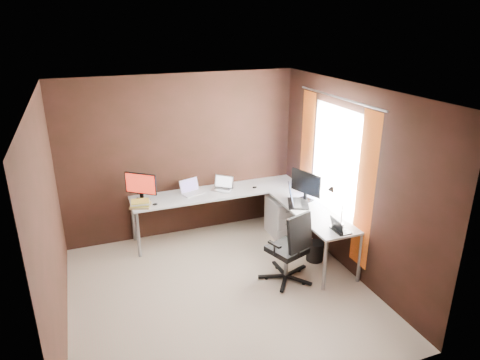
{
  "coord_description": "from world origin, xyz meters",
  "views": [
    {
      "loc": [
        -1.38,
        -4.32,
        3.23
      ],
      "look_at": [
        0.63,
        0.95,
        1.09
      ],
      "focal_mm": 32.0,
      "sensor_mm": 36.0,
      "label": 1
    }
  ],
  "objects_px": {
    "laptop_white": "(191,190)",
    "laptop_black_big": "(296,200)",
    "drawer_pedestal": "(283,216)",
    "office_chair": "(289,260)",
    "wastebasket": "(315,251)",
    "laptop_black_small": "(339,228)",
    "laptop_silver": "(223,187)",
    "book_stack": "(140,204)",
    "desk_lamp": "(336,202)",
    "monitor_right": "(306,184)",
    "monitor_left": "(141,185)"
  },
  "relations": [
    {
      "from": "book_stack",
      "to": "desk_lamp",
      "type": "distance_m",
      "value": 2.7
    },
    {
      "from": "office_chair",
      "to": "book_stack",
      "type": "bearing_deg",
      "value": 120.81
    },
    {
      "from": "monitor_right",
      "to": "office_chair",
      "type": "distance_m",
      "value": 1.22
    },
    {
      "from": "laptop_black_small",
      "to": "book_stack",
      "type": "xyz_separation_m",
      "value": [
        -2.21,
        1.64,
        0.0
      ]
    },
    {
      "from": "monitor_left",
      "to": "wastebasket",
      "type": "xyz_separation_m",
      "value": [
        2.18,
        -1.29,
        -0.83
      ]
    },
    {
      "from": "laptop_black_small",
      "to": "desk_lamp",
      "type": "height_order",
      "value": "desk_lamp"
    },
    {
      "from": "laptop_black_small",
      "to": "desk_lamp",
      "type": "relative_size",
      "value": 0.48
    },
    {
      "from": "laptop_silver",
      "to": "drawer_pedestal",
      "type": "bearing_deg",
      "value": 14.46
    },
    {
      "from": "monitor_right",
      "to": "laptop_silver",
      "type": "bearing_deg",
      "value": 29.6
    },
    {
      "from": "monitor_right",
      "to": "laptop_black_small",
      "type": "bearing_deg",
      "value": 154.92
    },
    {
      "from": "laptop_black_big",
      "to": "laptop_black_small",
      "type": "relative_size",
      "value": 1.9
    },
    {
      "from": "laptop_black_small",
      "to": "office_chair",
      "type": "relative_size",
      "value": 0.26
    },
    {
      "from": "office_chair",
      "to": "laptop_silver",
      "type": "bearing_deg",
      "value": 83.35
    },
    {
      "from": "wastebasket",
      "to": "laptop_black_small",
      "type": "bearing_deg",
      "value": -91.77
    },
    {
      "from": "monitor_right",
      "to": "laptop_silver",
      "type": "xyz_separation_m",
      "value": [
        -0.99,
        0.83,
        -0.2
      ]
    },
    {
      "from": "monitor_left",
      "to": "wastebasket",
      "type": "bearing_deg",
      "value": 7.12
    },
    {
      "from": "laptop_silver",
      "to": "office_chair",
      "type": "xyz_separation_m",
      "value": [
        0.35,
        -1.6,
        -0.49
      ]
    },
    {
      "from": "monitor_right",
      "to": "wastebasket",
      "type": "xyz_separation_m",
      "value": [
        -0.07,
        -0.46,
        -0.84
      ]
    },
    {
      "from": "laptop_white",
      "to": "laptop_silver",
      "type": "relative_size",
      "value": 0.97
    },
    {
      "from": "laptop_black_big",
      "to": "office_chair",
      "type": "height_order",
      "value": "laptop_black_big"
    },
    {
      "from": "book_stack",
      "to": "wastebasket",
      "type": "relative_size",
      "value": 1.21
    },
    {
      "from": "laptop_silver",
      "to": "book_stack",
      "type": "bearing_deg",
      "value": -131.53
    },
    {
      "from": "laptop_white",
      "to": "laptop_black_big",
      "type": "relative_size",
      "value": 0.74
    },
    {
      "from": "office_chair",
      "to": "wastebasket",
      "type": "xyz_separation_m",
      "value": [
        0.58,
        0.3,
        -0.15
      ]
    },
    {
      "from": "laptop_black_big",
      "to": "monitor_right",
      "type": "bearing_deg",
      "value": -44.87
    },
    {
      "from": "laptop_white",
      "to": "office_chair",
      "type": "distance_m",
      "value": 1.9
    },
    {
      "from": "drawer_pedestal",
      "to": "office_chair",
      "type": "xyz_separation_m",
      "value": [
        -0.51,
        -1.2,
        -0.01
      ]
    },
    {
      "from": "monitor_right",
      "to": "office_chair",
      "type": "bearing_deg",
      "value": 119.6
    },
    {
      "from": "laptop_black_small",
      "to": "office_chair",
      "type": "distance_m",
      "value": 0.78
    },
    {
      "from": "laptop_white",
      "to": "wastebasket",
      "type": "xyz_separation_m",
      "value": [
        1.43,
        -1.32,
        -0.64
      ]
    },
    {
      "from": "monitor_left",
      "to": "laptop_black_small",
      "type": "xyz_separation_m",
      "value": [
        2.16,
        -1.84,
        -0.2
      ]
    },
    {
      "from": "drawer_pedestal",
      "to": "desk_lamp",
      "type": "distance_m",
      "value": 1.51
    },
    {
      "from": "desk_lamp",
      "to": "office_chair",
      "type": "xyz_separation_m",
      "value": [
        -0.57,
        0.11,
        -0.78
      ]
    },
    {
      "from": "drawer_pedestal",
      "to": "laptop_white",
      "type": "height_order",
      "value": "laptop_white"
    },
    {
      "from": "office_chair",
      "to": "wastebasket",
      "type": "bearing_deg",
      "value": 8.67
    },
    {
      "from": "office_chair",
      "to": "laptop_black_small",
      "type": "bearing_deg",
      "value": -42.81
    },
    {
      "from": "wastebasket",
      "to": "laptop_white",
      "type": "bearing_deg",
      "value": 137.21
    },
    {
      "from": "laptop_black_small",
      "to": "wastebasket",
      "type": "xyz_separation_m",
      "value": [
        0.02,
        0.55,
        -0.63
      ]
    },
    {
      "from": "book_stack",
      "to": "laptop_silver",
      "type": "bearing_deg",
      "value": 8.86
    },
    {
      "from": "laptop_black_small",
      "to": "book_stack",
      "type": "height_order",
      "value": "laptop_black_small"
    },
    {
      "from": "drawer_pedestal",
      "to": "laptop_black_small",
      "type": "distance_m",
      "value": 1.52
    },
    {
      "from": "drawer_pedestal",
      "to": "laptop_white",
      "type": "bearing_deg",
      "value": 162.47
    },
    {
      "from": "monitor_left",
      "to": "laptop_black_small",
      "type": "distance_m",
      "value": 2.85
    },
    {
      "from": "monitor_left",
      "to": "wastebasket",
      "type": "distance_m",
      "value": 2.67
    },
    {
      "from": "monitor_left",
      "to": "office_chair",
      "type": "xyz_separation_m",
      "value": [
        1.6,
        -1.6,
        -0.68
      ]
    },
    {
      "from": "office_chair",
      "to": "wastebasket",
      "type": "relative_size",
      "value": 3.58
    },
    {
      "from": "laptop_white",
      "to": "laptop_black_small",
      "type": "height_order",
      "value": "laptop_white"
    },
    {
      "from": "monitor_right",
      "to": "office_chair",
      "type": "xyz_separation_m",
      "value": [
        -0.64,
        -0.77,
        -0.69
      ]
    },
    {
      "from": "drawer_pedestal",
      "to": "desk_lamp",
      "type": "bearing_deg",
      "value": -87.26
    },
    {
      "from": "drawer_pedestal",
      "to": "laptop_silver",
      "type": "bearing_deg",
      "value": 154.86
    }
  ]
}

